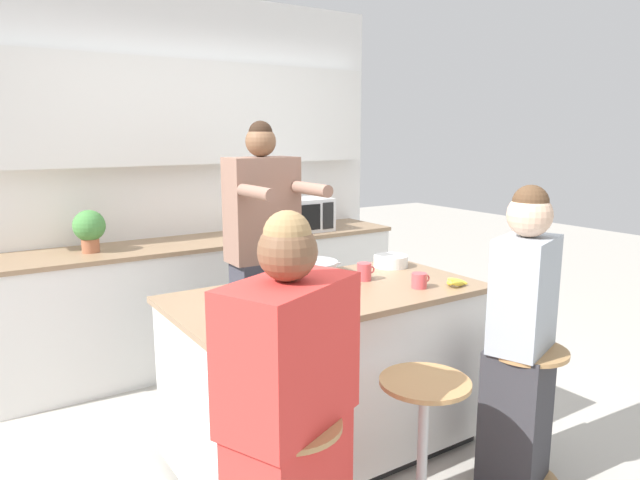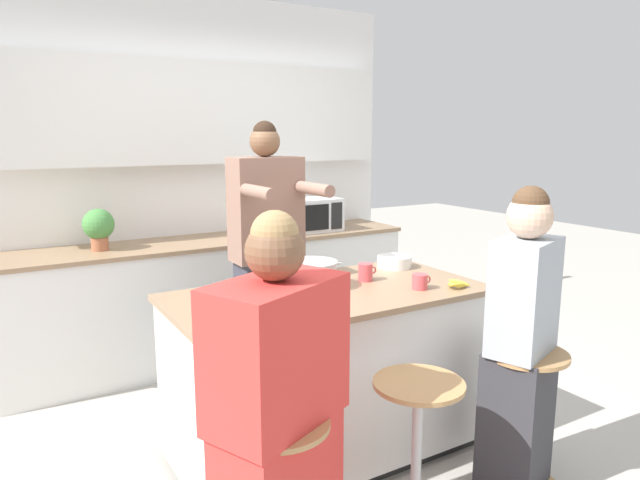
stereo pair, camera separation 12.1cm
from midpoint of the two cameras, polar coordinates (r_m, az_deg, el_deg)
name	(u,v)px [view 1 (the left image)]	position (r m, az deg, el deg)	size (l,w,h in m)	color
ground_plane	(328,452)	(3.25, -0.30, -20.46)	(16.00, 16.00, 0.00)	#B2ADA3
wall_back	(190,151)	(4.49, -13.66, 8.62)	(3.26, 0.22, 2.70)	white
back_counter	(209,299)	(4.40, -11.79, -5.77)	(3.03, 0.59, 0.90)	white
kitchen_island	(329,373)	(3.04, -0.31, -13.15)	(1.60, 0.81, 0.89)	black
bar_stool_center	(423,448)	(2.58, 8.82, -19.90)	(0.38, 0.38, 0.68)	tan
bar_stool_rightmost	(523,409)	(2.99, 18.50, -15.77)	(0.38, 0.38, 0.68)	tan
person_cooking	(263,269)	(3.50, -6.69, -2.87)	(0.42, 0.56, 1.75)	#383842
person_wrapped_blanket	(289,424)	(2.11, -4.81, -17.84)	(0.57, 0.46, 1.43)	red
person_seated_near	(520,349)	(2.87, 18.26, -10.32)	(0.41, 0.36, 1.45)	#333338
cooking_pot	(312,274)	(2.94, -2.00, -3.46)	(0.35, 0.27, 0.14)	#B7BABC
fruit_bowl	(391,261)	(3.42, 6.08, -2.11)	(0.20, 0.20, 0.07)	white
coffee_cup_near	(419,280)	(2.97, 8.76, -4.03)	(0.11, 0.08, 0.08)	#DB4C51
coffee_cup_far	(364,272)	(3.09, 3.34, -3.19)	(0.11, 0.08, 0.09)	#DB4C51
banana_bunch	(455,282)	(3.04, 12.26, -4.18)	(0.15, 0.11, 0.05)	yellow
microwave	(295,215)	(4.55, -3.25, 2.52)	(0.55, 0.36, 0.26)	white
potted_plant	(89,228)	(4.05, -22.88, 1.12)	(0.21, 0.21, 0.28)	#A86042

